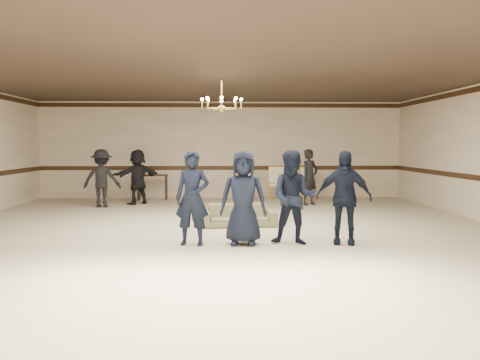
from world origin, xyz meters
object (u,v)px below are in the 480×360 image
object	(u,v)px
boy_a	(192,198)
console_table	(152,187)
boy_c	(294,198)
banquet_chair_right	(308,184)
chandelier	(222,94)
boy_d	(344,197)
banquet_chair_mid	(277,184)
adult_right	(310,177)
banquet_chair_left	(246,184)
adult_left	(102,178)
boy_b	(243,198)
settee	(238,215)
adult_mid	(138,177)

from	to	relation	value
boy_a	console_table	bearing A→B (deg)	113.08
boy_c	banquet_chair_right	world-z (taller)	boy_c
boy_a	chandelier	bearing A→B (deg)	85.97
boy_d	banquet_chair_mid	bearing A→B (deg)	106.81
banquet_chair_right	console_table	xyz separation A→B (m)	(-5.00, 0.20, -0.11)
adult_right	banquet_chair_left	distance (m)	2.26
boy_a	console_table	distance (m)	7.63
chandelier	adult_left	distance (m)	5.32
boy_c	adult_right	world-z (taller)	boy_c
adult_right	console_table	xyz separation A→B (m)	(-4.81, 1.52, -0.41)
boy_b	banquet_chair_left	distance (m)	7.24
boy_b	console_table	bearing A→B (deg)	113.15
banquet_chair_left	boy_c	bearing A→B (deg)	-88.47
boy_c	boy_d	xyz separation A→B (m)	(0.90, 0.00, 0.00)
boy_a	settee	world-z (taller)	boy_a
boy_b	banquet_chair_mid	world-z (taller)	boy_b
settee	adult_right	distance (m)	4.48
banquet_chair_right	boy_a	bearing A→B (deg)	-117.07
boy_c	settee	world-z (taller)	boy_c
chandelier	adult_right	xyz separation A→B (m)	(2.60, 3.83, -2.05)
adult_mid	boy_c	bearing A→B (deg)	82.12
boy_c	boy_d	world-z (taller)	same
adult_mid	banquet_chair_left	xyz separation A→B (m)	(3.29, 0.92, -0.30)
adult_left	adult_mid	world-z (taller)	same
boy_d	console_table	world-z (taller)	boy_d
settee	boy_c	bearing A→B (deg)	-71.29
boy_a	boy_d	size ratio (longest dim) A/B	1.00
chandelier	boy_d	xyz separation A→B (m)	(2.17, -2.07, -2.04)
boy_b	banquet_chair_mid	bearing A→B (deg)	82.88
settee	console_table	distance (m)	5.94
banquet_chair_mid	banquet_chair_right	size ratio (longest dim) A/B	1.00
boy_a	console_table	size ratio (longest dim) A/B	1.70
chandelier	console_table	world-z (taller)	chandelier
adult_right	banquet_chair_right	xyz separation A→B (m)	(0.19, 1.32, -0.30)
banquet_chair_left	banquet_chair_mid	size ratio (longest dim) A/B	1.00
banquet_chair_mid	banquet_chair_right	bearing A→B (deg)	5.09
chandelier	console_table	bearing A→B (deg)	112.47
console_table	boy_b	bearing A→B (deg)	-74.13
chandelier	settee	bearing A→B (deg)	0.60
banquet_chair_left	banquet_chair_mid	xyz separation A→B (m)	(1.00, 0.00, 0.00)
adult_left	adult_right	xyz separation A→B (m)	(6.00, 0.30, 0.00)
adult_right	banquet_chair_left	bearing A→B (deg)	105.78
adult_left	boy_d	bearing A→B (deg)	137.31
boy_d	banquet_chair_right	distance (m)	7.26
adult_right	banquet_chair_mid	distance (m)	1.58
banquet_chair_left	banquet_chair_mid	distance (m)	1.00
banquet_chair_mid	boy_a	bearing A→B (deg)	-102.65
banquet_chair_left	banquet_chair_right	world-z (taller)	same
boy_c	banquet_chair_left	xyz separation A→B (m)	(-0.49, 7.22, -0.32)
settee	boy_b	bearing A→B (deg)	-94.69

